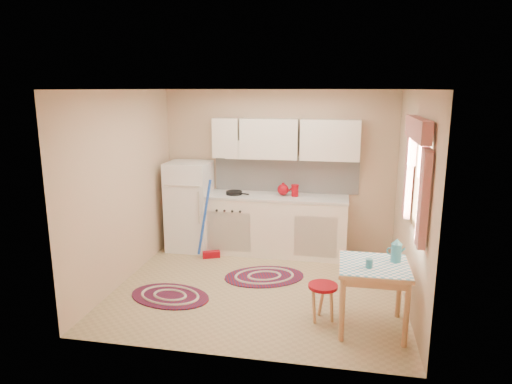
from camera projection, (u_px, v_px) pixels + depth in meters
The scene contains 14 objects.
room_shell at pixel (275, 163), 5.75m from camera, with size 3.64×3.60×2.52m.
fridge at pixel (190, 206), 7.19m from camera, with size 0.65×0.60×1.40m, color white.
broom at pixel (211, 220), 6.80m from camera, with size 0.28×0.12×1.20m, color blue, non-canonical shape.
base_cabinets at pixel (273, 225), 7.06m from camera, with size 2.25×0.60×0.88m, color white.
countertop at pixel (273, 197), 6.95m from camera, with size 2.27×0.62×0.04m, color silver.
frying_pan at pixel (234, 193), 7.01m from camera, with size 0.25×0.25×0.05m, color black.
red_kettle at pixel (283, 190), 6.90m from camera, with size 0.19×0.17×0.19m, color #9C0511, non-canonical shape.
red_canister at pixel (295, 191), 6.87m from camera, with size 0.11×0.11×0.16m, color #9C0511.
table at pixel (372, 297), 4.81m from camera, with size 0.72×0.72×0.72m, color #E1A470.
stool at pixel (322, 302), 5.02m from camera, with size 0.32×0.32×0.42m, color #9C0511.
coffee_pot at pixel (396, 250), 4.78m from camera, with size 0.14×0.12×0.27m, color teal, non-canonical shape.
mug at pixel (369, 264), 4.64m from camera, with size 0.07×0.07×0.10m, color teal.
rug_center at pixel (264, 277), 6.21m from camera, with size 1.09×0.73×0.02m, color maroon, non-canonical shape.
rug_left at pixel (170, 296), 5.63m from camera, with size 1.02×0.68×0.02m, color maroon, non-canonical shape.
Camera 1 is at (0.99, -5.39, 2.51)m, focal length 32.00 mm.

